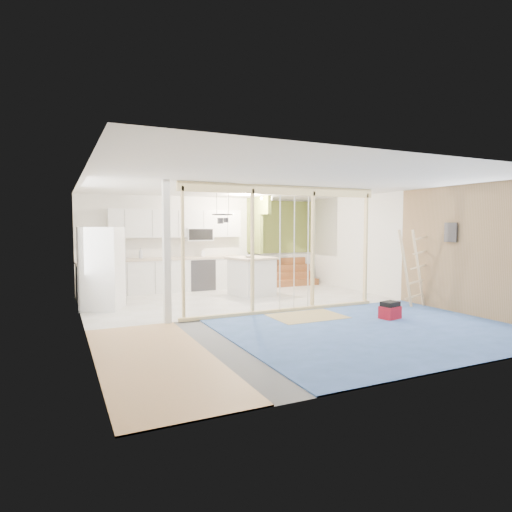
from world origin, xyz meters
name	(u,v)px	position (x,y,z in m)	size (l,w,h in m)	color
room	(270,250)	(0.00, 0.00, 1.30)	(7.01, 8.01, 2.61)	slate
floor_overlays	(272,312)	(0.07, 0.06, 0.01)	(7.00, 8.00, 0.03)	silver
stud_frame	(258,235)	(-0.27, 0.00, 1.61)	(4.66, 0.14, 2.60)	beige
base_cabinets	(155,277)	(-1.61, 3.36, 0.47)	(4.45, 2.24, 0.93)	white
upper_cabinets	(179,225)	(-0.84, 3.82, 1.82)	(3.60, 0.41, 0.85)	white
green_partition	(276,254)	(2.04, 3.66, 0.94)	(2.25, 1.51, 2.60)	olive
pot_rack	(223,217)	(-0.31, 1.89, 2.00)	(0.52, 0.52, 0.72)	black
sheathing_panel	(478,251)	(3.48, -2.00, 1.30)	(0.02, 4.00, 2.60)	#A5805A
electrical_panel	(451,232)	(3.43, -1.40, 1.65)	(0.04, 0.30, 0.40)	#38383D
ceiling_light	(266,198)	(1.40, 3.00, 2.54)	(0.32, 0.32, 0.08)	#FFEABF
fridge	(103,269)	(-3.02, 1.86, 0.88)	(1.03, 0.98, 1.76)	white
island	(252,277)	(0.60, 2.22, 0.49)	(1.21, 1.21, 0.99)	white
bowl	(249,256)	(0.49, 2.12, 1.02)	(0.24, 0.24, 0.06)	silver
soap_bottle_a	(141,253)	(-1.89, 3.80, 1.07)	(0.11, 0.11, 0.28)	silver
soap_bottle_b	(203,253)	(-0.19, 3.79, 1.04)	(0.10, 0.10, 0.21)	white
toolbox	(390,311)	(1.82, -1.44, 0.17)	(0.41, 0.34, 0.35)	maroon
ladder	(413,268)	(3.14, -0.70, 0.86)	(0.91, 0.08, 1.69)	#D6B683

